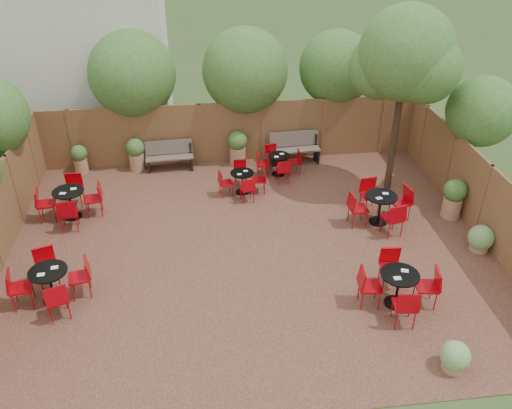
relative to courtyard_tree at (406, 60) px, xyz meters
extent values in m
plane|color=#354F23|center=(-4.45, -2.57, -3.91)|extent=(80.00, 80.00, 0.00)
cube|color=#3E2019|center=(-4.45, -2.57, -3.90)|extent=(12.00, 10.00, 0.02)
cube|color=brown|center=(-4.45, 2.43, -2.91)|extent=(12.00, 0.08, 2.00)
cube|color=brown|center=(1.55, -2.57, -2.91)|extent=(0.08, 10.00, 2.00)
cube|color=beige|center=(-8.95, 5.43, 0.09)|extent=(5.00, 4.00, 8.00)
sphere|color=#325E1E|center=(-7.45, 3.13, -1.10)|extent=(2.69, 2.69, 2.69)
sphere|color=#325E1E|center=(-3.95, 3.03, -1.10)|extent=(2.70, 2.70, 2.70)
sphere|color=#325E1E|center=(-0.95, 3.23, -1.18)|extent=(2.43, 2.43, 2.43)
sphere|color=#325E1E|center=(2.15, -0.57, -1.33)|extent=(1.94, 1.94, 1.94)
cylinder|color=black|center=(0.01, 0.01, -1.75)|extent=(0.24, 0.24, 4.27)
sphere|color=#325E1E|center=(0.01, 0.01, 0.17)|extent=(2.55, 2.55, 2.55)
sphere|color=#325E1E|center=(-0.49, 0.41, -0.30)|extent=(1.78, 1.78, 1.78)
sphere|color=#325E1E|center=(0.41, -0.39, -0.13)|extent=(1.86, 1.86, 1.86)
cube|color=brown|center=(-6.48, 1.98, -3.46)|extent=(1.51, 0.53, 0.05)
cube|color=brown|center=(-6.48, 2.18, -3.19)|extent=(1.49, 0.20, 0.45)
cube|color=black|center=(-7.16, 1.98, -3.69)|extent=(0.09, 0.45, 0.40)
cube|color=black|center=(-5.81, 1.98, -3.69)|extent=(0.09, 0.45, 0.40)
cube|color=brown|center=(-2.47, 1.98, -3.42)|extent=(1.65, 0.60, 0.05)
cube|color=brown|center=(-2.47, 2.20, -3.13)|extent=(1.62, 0.23, 0.49)
cube|color=black|center=(-3.20, 1.98, -3.67)|extent=(0.10, 0.49, 0.43)
cube|color=black|center=(-1.73, 1.98, -3.67)|extent=(0.10, 0.49, 0.43)
cylinder|color=black|center=(-8.95, -3.95, -3.87)|extent=(0.48, 0.48, 0.03)
cylinder|color=black|center=(-8.95, -3.95, -3.48)|extent=(0.05, 0.05, 0.77)
cylinder|color=black|center=(-8.95, -3.95, -3.09)|extent=(0.83, 0.83, 0.03)
cube|color=white|center=(-8.81, -3.86, -3.06)|extent=(0.17, 0.14, 0.02)
cube|color=white|center=(-9.05, -4.08, -3.06)|extent=(0.17, 0.14, 0.02)
cylinder|color=black|center=(-0.85, -1.78, -3.87)|extent=(0.49, 0.49, 0.03)
cylinder|color=black|center=(-0.85, -1.78, -3.47)|extent=(0.06, 0.06, 0.78)
cylinder|color=black|center=(-0.85, -1.78, -3.07)|extent=(0.85, 0.85, 0.03)
cube|color=white|center=(-0.72, -1.69, -3.05)|extent=(0.16, 0.12, 0.02)
cube|color=white|center=(-0.96, -1.92, -3.05)|extent=(0.16, 0.12, 0.02)
cylinder|color=black|center=(-4.35, 0.25, -3.87)|extent=(0.40, 0.40, 0.03)
cylinder|color=black|center=(-4.35, 0.25, -3.55)|extent=(0.04, 0.04, 0.63)
cylinder|color=black|center=(-4.35, 0.25, -3.23)|extent=(0.68, 0.68, 0.03)
cube|color=white|center=(-4.24, 0.32, -3.21)|extent=(0.13, 0.10, 0.01)
cube|color=white|center=(-4.44, 0.14, -3.21)|extent=(0.13, 0.10, 0.01)
cylinder|color=black|center=(-9.11, -0.52, -3.87)|extent=(0.49, 0.49, 0.03)
cylinder|color=black|center=(-9.11, -0.52, -3.48)|extent=(0.06, 0.06, 0.77)
cylinder|color=black|center=(-9.11, -0.52, -3.08)|extent=(0.84, 0.84, 0.03)
cube|color=white|center=(-8.98, -0.43, -3.05)|extent=(0.16, 0.12, 0.02)
cube|color=white|center=(-9.22, -0.65, -3.05)|extent=(0.16, 0.12, 0.02)
cylinder|color=black|center=(-1.49, -4.98, -3.87)|extent=(0.48, 0.48, 0.03)
cylinder|color=black|center=(-1.49, -4.98, -3.48)|extent=(0.06, 0.06, 0.77)
cylinder|color=black|center=(-1.49, -4.98, -3.08)|extent=(0.84, 0.84, 0.03)
cube|color=white|center=(-1.36, -4.89, -3.06)|extent=(0.17, 0.13, 0.02)
cube|color=white|center=(-1.60, -5.11, -3.06)|extent=(0.17, 0.13, 0.02)
cylinder|color=black|center=(-3.11, 1.23, -3.87)|extent=(0.39, 0.39, 0.03)
cylinder|color=black|center=(-3.11, 1.23, -3.56)|extent=(0.04, 0.04, 0.63)
cylinder|color=black|center=(-3.11, 1.23, -3.23)|extent=(0.68, 0.68, 0.03)
cube|color=white|center=(-3.00, 1.30, -3.21)|extent=(0.14, 0.11, 0.01)
cube|color=white|center=(-3.20, 1.13, -3.21)|extent=(0.14, 0.11, 0.01)
cylinder|color=#966E4B|center=(-7.53, 2.13, -3.61)|extent=(0.48, 0.48, 0.55)
sphere|color=#325E1E|center=(-7.53, 2.13, -3.13)|extent=(0.57, 0.57, 0.57)
cylinder|color=#966E4B|center=(-4.31, 2.13, -3.59)|extent=(0.51, 0.51, 0.59)
sphere|color=#325E1E|center=(-4.31, 2.13, -3.07)|extent=(0.62, 0.62, 0.62)
cylinder|color=#966E4B|center=(-9.26, 2.11, -3.64)|extent=(0.42, 0.42, 0.48)
sphere|color=#325E1E|center=(-9.26, 2.11, -3.21)|extent=(0.51, 0.51, 0.51)
cylinder|color=#966E4B|center=(1.20, -1.74, -3.59)|extent=(0.52, 0.52, 0.59)
sphere|color=#325E1E|center=(1.20, -1.74, -3.06)|extent=(0.62, 0.62, 0.62)
cylinder|color=#966E4B|center=(-1.03, -6.86, -3.79)|extent=(0.42, 0.42, 0.19)
sphere|color=#60914B|center=(-1.03, -6.86, -3.56)|extent=(0.57, 0.57, 0.57)
cylinder|color=#966E4B|center=(1.25, -3.31, -3.78)|extent=(0.47, 0.47, 0.21)
sphere|color=#60914B|center=(1.25, -3.31, -3.52)|extent=(0.64, 0.64, 0.64)
camera|label=1|loc=(-5.60, -13.46, 4.15)|focal=37.71mm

